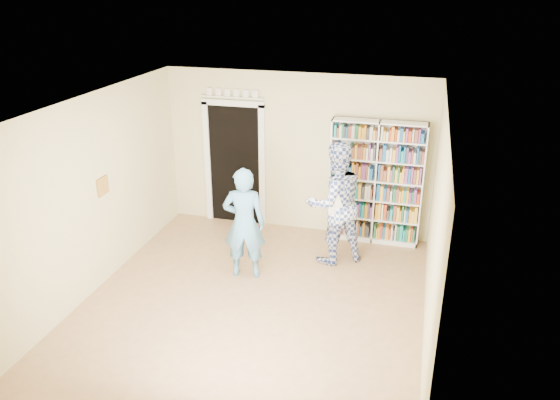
{
  "coord_description": "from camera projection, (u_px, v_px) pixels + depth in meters",
  "views": [
    {
      "loc": [
        1.99,
        -6.0,
        4.12
      ],
      "look_at": [
        0.14,
        0.9,
        1.16
      ],
      "focal_mm": 35.0,
      "sensor_mm": 36.0,
      "label": 1
    }
  ],
  "objects": [
    {
      "name": "paper_sheet",
      "position": [
        336.0,
        203.0,
        7.89
      ],
      "size": [
        0.21,
        0.09,
        0.31
      ],
      "primitive_type": "cube",
      "rotation": [
        0.0,
        0.0,
        0.37
      ],
      "color": "white",
      "rests_on": "man_plaid"
    },
    {
      "name": "wall_art",
      "position": [
        103.0,
        186.0,
        7.58
      ],
      "size": [
        0.03,
        0.25,
        0.25
      ],
      "primitive_type": "cube",
      "color": "brown",
      "rests_on": "wall_left"
    },
    {
      "name": "wall_right",
      "position": [
        435.0,
        232.0,
        6.35
      ],
      "size": [
        0.0,
        5.0,
        5.0
      ],
      "primitive_type": "plane",
      "rotation": [
        1.57,
        0.0,
        -1.57
      ],
      "color": "beige",
      "rests_on": "floor"
    },
    {
      "name": "man_plaid",
      "position": [
        335.0,
        203.0,
        8.17
      ],
      "size": [
        1.17,
        1.11,
        1.9
      ],
      "primitive_type": "imported",
      "rotation": [
        0.0,
        0.0,
        3.73
      ],
      "color": "navy",
      "rests_on": "floor"
    },
    {
      "name": "bookshelf",
      "position": [
        376.0,
        182.0,
        8.78
      ],
      "size": [
        1.48,
        0.28,
        2.04
      ],
      "rotation": [
        0.0,
        0.0,
        0.19
      ],
      "color": "white",
      "rests_on": "floor"
    },
    {
      "name": "floor",
      "position": [
        253.0,
        303.0,
        7.4
      ],
      "size": [
        5.0,
        5.0,
        0.0
      ],
      "primitive_type": "plane",
      "color": "#946C47",
      "rests_on": "ground"
    },
    {
      "name": "man_blue",
      "position": [
        244.0,
        223.0,
        7.79
      ],
      "size": [
        0.67,
        0.51,
        1.67
      ],
      "primitive_type": "imported",
      "rotation": [
        0.0,
        0.0,
        3.33
      ],
      "color": "#5591BD",
      "rests_on": "floor"
    },
    {
      "name": "doorway",
      "position": [
        235.0,
        158.0,
        9.43
      ],
      "size": [
        1.1,
        0.08,
        2.43
      ],
      "color": "black",
      "rests_on": "floor"
    },
    {
      "name": "wall_left",
      "position": [
        94.0,
        194.0,
        7.43
      ],
      "size": [
        0.0,
        5.0,
        5.0
      ],
      "primitive_type": "plane",
      "rotation": [
        1.57,
        0.0,
        1.57
      ],
      "color": "beige",
      "rests_on": "floor"
    },
    {
      "name": "ceiling",
      "position": [
        249.0,
        106.0,
        6.37
      ],
      "size": [
        5.0,
        5.0,
        0.0
      ],
      "primitive_type": "plane",
      "rotation": [
        3.14,
        0.0,
        0.0
      ],
      "color": "white",
      "rests_on": "wall_back"
    },
    {
      "name": "wall_back",
      "position": [
        297.0,
        154.0,
        9.12
      ],
      "size": [
        4.5,
        0.0,
        4.5
      ],
      "primitive_type": "plane",
      "rotation": [
        1.57,
        0.0,
        0.0
      ],
      "color": "beige",
      "rests_on": "floor"
    }
  ]
}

